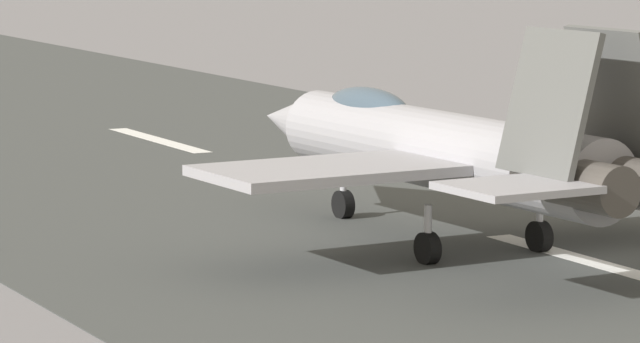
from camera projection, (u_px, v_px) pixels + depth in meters
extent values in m
plane|color=slate|center=(577.00, 259.00, 43.70)|extent=(400.00, 400.00, 0.00)
cube|color=#3F4240|center=(577.00, 258.00, 43.70)|extent=(240.00, 26.00, 0.02)
cube|color=white|center=(591.00, 262.00, 43.18)|extent=(8.00, 0.70, 0.00)
cube|color=white|center=(158.00, 140.00, 66.35)|extent=(8.00, 0.70, 0.00)
cylinder|color=#9D9CA2|center=(443.00, 151.00, 44.97)|extent=(12.55, 2.41, 1.92)
cone|color=#9D9CA2|center=(291.00, 120.00, 51.58)|extent=(2.94, 1.75, 1.64)
ellipsoid|color=#3F5160|center=(368.00, 108.00, 47.90)|extent=(3.64, 1.24, 1.10)
cylinder|color=#47423D|center=(588.00, 186.00, 39.20)|extent=(2.24, 1.19, 1.10)
cylinder|color=#47423D|center=(629.00, 182.00, 39.74)|extent=(2.24, 1.19, 1.10)
cube|color=#9D9CA2|center=(328.00, 170.00, 42.25)|extent=(3.62, 5.85, 0.24)
cube|color=#9D9CA2|center=(594.00, 150.00, 46.00)|extent=(3.62, 5.85, 0.24)
cube|color=#9D9CA2|center=(517.00, 187.00, 38.28)|extent=(2.51, 2.89, 0.16)
cube|color=#585957|center=(549.00, 103.00, 39.62)|extent=(2.64, 1.05, 3.14)
cube|color=#585957|center=(615.00, 99.00, 40.50)|extent=(2.64, 1.05, 3.14)
cylinder|color=silver|center=(343.00, 193.00, 49.33)|extent=(0.18, 0.18, 1.40)
cylinder|color=black|center=(343.00, 204.00, 49.38)|extent=(0.77, 0.33, 0.76)
cylinder|color=silver|center=(428.00, 235.00, 42.87)|extent=(0.18, 0.18, 1.40)
cylinder|color=black|center=(428.00, 248.00, 42.92)|extent=(0.77, 0.33, 0.76)
cylinder|color=silver|center=(539.00, 223.00, 44.44)|extent=(0.18, 0.18, 1.40)
cylinder|color=black|center=(539.00, 236.00, 44.49)|extent=(0.77, 0.33, 0.76)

